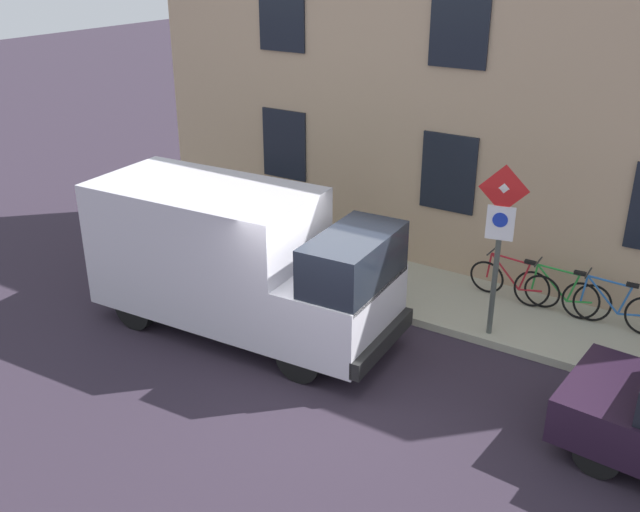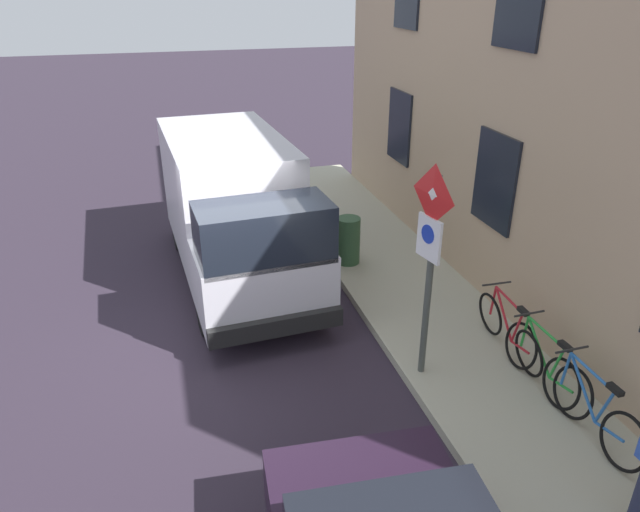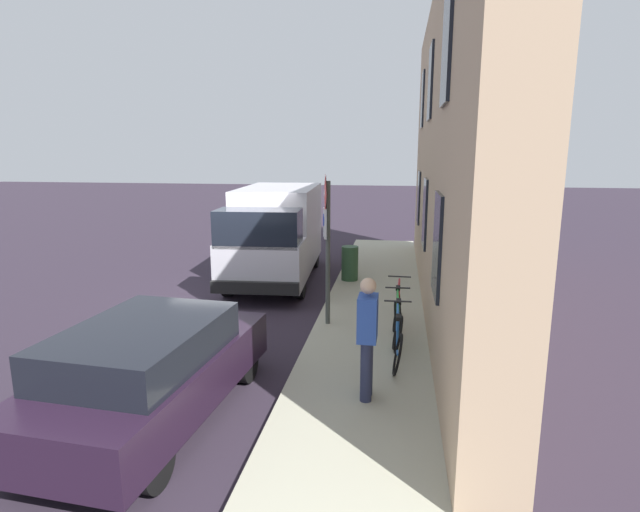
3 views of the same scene
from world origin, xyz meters
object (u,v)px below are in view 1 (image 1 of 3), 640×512
Objects in this scene: bicycle_blue at (612,306)px; bicycle_red at (514,282)px; bicycle_green at (561,294)px; sign_post_stacked at (500,228)px; delivery_van at (236,258)px; litter_bin at (318,260)px.

bicycle_red is at bearing -1.08° from bicycle_blue.
bicycle_red is (0.00, 0.86, 0.00)m from bicycle_green.
delivery_van is (-1.92, 3.83, -0.72)m from sign_post_stacked.
sign_post_stacked is 1.66× the size of bicycle_blue.
bicycle_blue is 1.00× the size of bicycle_green.
sign_post_stacked reaches higher than litter_bin.
sign_post_stacked is 4.35m from delivery_van.
delivery_van is at bearing 30.19° from bicycle_blue.
bicycle_blue is 1.90× the size of litter_bin.
litter_bin is (-1.27, 3.43, 0.08)m from bicycle_red.
delivery_van reaches higher than litter_bin.
sign_post_stacked is 1.66× the size of bicycle_red.
delivery_van is 5.08m from bicycle_red.
sign_post_stacked is 3.81m from litter_bin.
delivery_van is at bearing 43.62° from bicycle_red.
sign_post_stacked is 1.66× the size of bicycle_green.
litter_bin reaches higher than bicycle_blue.
bicycle_red is at bearing 38.23° from delivery_van.
litter_bin is at bearing 77.86° from delivery_van.
bicycle_blue is at bearing 178.13° from bicycle_green.
bicycle_blue is 5.31m from litter_bin.
bicycle_red is (1.41, 0.08, -1.54)m from sign_post_stacked.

